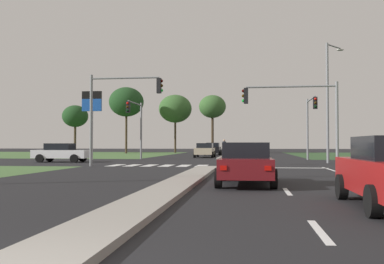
{
  "coord_description": "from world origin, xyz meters",
  "views": [
    {
      "loc": [
        2.36,
        -3.62,
        1.41
      ],
      "look_at": [
        -1.72,
        28.2,
        2.3
      ],
      "focal_mm": 41.22,
      "sensor_mm": 36.0,
      "label": 1
    }
  ],
  "objects_px": {
    "fuel_price_totem": "(92,110)",
    "treeline_near": "(75,116)",
    "car_black_second": "(213,149)",
    "traffic_signal_far_right": "(310,116)",
    "street_lamp_second": "(329,96)",
    "traffic_signal_near_left": "(117,103)",
    "treeline_third": "(175,109)",
    "treeline_fourth": "(212,107)",
    "pedestrian_at_median": "(224,146)",
    "car_white_near": "(61,152)",
    "traffic_signal_far_left": "(136,119)",
    "traffic_signal_near_right": "(299,107)",
    "car_beige_fourth": "(205,150)",
    "treeline_second": "(126,102)",
    "car_maroon_third": "(246,163)"
  },
  "relations": [
    {
      "from": "car_maroon_third",
      "to": "car_beige_fourth",
      "type": "xyz_separation_m",
      "value": [
        -4.53,
        31.39,
        0.03
      ]
    },
    {
      "from": "car_maroon_third",
      "to": "treeline_third",
      "type": "xyz_separation_m",
      "value": [
        -11.72,
        55.14,
        6.41
      ]
    },
    {
      "from": "traffic_signal_far_right",
      "to": "treeline_third",
      "type": "relative_size",
      "value": 0.58
    },
    {
      "from": "street_lamp_second",
      "to": "car_black_second",
      "type": "bearing_deg",
      "value": 114.76
    },
    {
      "from": "fuel_price_totem",
      "to": "treeline_third",
      "type": "distance_m",
      "value": 32.63
    },
    {
      "from": "treeline_near",
      "to": "car_beige_fourth",
      "type": "bearing_deg",
      "value": -42.93
    },
    {
      "from": "traffic_signal_far_right",
      "to": "fuel_price_totem",
      "type": "bearing_deg",
      "value": -179.41
    },
    {
      "from": "car_beige_fourth",
      "to": "treeline_second",
      "type": "distance_m",
      "value": 24.19
    },
    {
      "from": "car_black_second",
      "to": "treeline_near",
      "type": "xyz_separation_m",
      "value": [
        -23.49,
        12.11,
        5.12
      ]
    },
    {
      "from": "pedestrian_at_median",
      "to": "fuel_price_totem",
      "type": "xyz_separation_m",
      "value": [
        -11.7,
        -4.36,
        3.33
      ]
    },
    {
      "from": "car_maroon_third",
      "to": "traffic_signal_far_left",
      "type": "relative_size",
      "value": 0.85
    },
    {
      "from": "traffic_signal_near_right",
      "to": "treeline_second",
      "type": "distance_m",
      "value": 44.18
    },
    {
      "from": "traffic_signal_near_right",
      "to": "car_black_second",
      "type": "bearing_deg",
      "value": 104.37
    },
    {
      "from": "traffic_signal_near_right",
      "to": "treeline_second",
      "type": "height_order",
      "value": "treeline_second"
    },
    {
      "from": "traffic_signal_near_left",
      "to": "fuel_price_totem",
      "type": "xyz_separation_m",
      "value": [
        -5.74,
        11.15,
        0.5
      ]
    },
    {
      "from": "car_beige_fourth",
      "to": "traffic_signal_near_right",
      "type": "xyz_separation_m",
      "value": [
        7.65,
        -19.85,
        2.84
      ]
    },
    {
      "from": "traffic_signal_near_right",
      "to": "car_beige_fourth",
      "type": "bearing_deg",
      "value": 111.07
    },
    {
      "from": "car_black_second",
      "to": "treeline_near",
      "type": "bearing_deg",
      "value": -27.28
    },
    {
      "from": "car_black_second",
      "to": "traffic_signal_near_left",
      "type": "height_order",
      "value": "traffic_signal_near_left"
    },
    {
      "from": "pedestrian_at_median",
      "to": "treeline_second",
      "type": "relative_size",
      "value": 0.17
    },
    {
      "from": "traffic_signal_near_right",
      "to": "treeline_near",
      "type": "height_order",
      "value": "treeline_near"
    },
    {
      "from": "traffic_signal_far_right",
      "to": "traffic_signal_near_left",
      "type": "distance_m",
      "value": 17.65
    },
    {
      "from": "car_maroon_third",
      "to": "street_lamp_second",
      "type": "xyz_separation_m",
      "value": [
        6.05,
        18.29,
        4.27
      ]
    },
    {
      "from": "car_beige_fourth",
      "to": "treeline_fourth",
      "type": "xyz_separation_m",
      "value": [
        -0.84,
        20.37,
        6.34
      ]
    },
    {
      "from": "car_beige_fourth",
      "to": "treeline_fourth",
      "type": "bearing_deg",
      "value": -87.64
    },
    {
      "from": "treeline_third",
      "to": "treeline_fourth",
      "type": "height_order",
      "value": "treeline_third"
    },
    {
      "from": "fuel_price_totem",
      "to": "treeline_near",
      "type": "xyz_separation_m",
      "value": [
        -13.99,
        30.46,
        1.41
      ]
    },
    {
      "from": "treeline_third",
      "to": "treeline_fourth",
      "type": "relative_size",
      "value": 1.06
    },
    {
      "from": "car_beige_fourth",
      "to": "treeline_second",
      "type": "height_order",
      "value": "treeline_second"
    },
    {
      "from": "car_white_near",
      "to": "traffic_signal_far_left",
      "type": "relative_size",
      "value": 0.83
    },
    {
      "from": "car_black_second",
      "to": "pedestrian_at_median",
      "type": "distance_m",
      "value": 14.17
    },
    {
      "from": "traffic_signal_far_left",
      "to": "treeline_near",
      "type": "xyz_separation_m",
      "value": [
        -18.05,
        30.23,
        2.26
      ]
    },
    {
      "from": "treeline_near",
      "to": "traffic_signal_far_left",
      "type": "bearing_deg",
      "value": -59.16
    },
    {
      "from": "pedestrian_at_median",
      "to": "fuel_price_totem",
      "type": "distance_m",
      "value": 12.92
    },
    {
      "from": "treeline_near",
      "to": "traffic_signal_far_right",
      "type": "bearing_deg",
      "value": -42.31
    },
    {
      "from": "car_maroon_third",
      "to": "treeline_second",
      "type": "xyz_separation_m",
      "value": [
        -18.43,
        49.88,
        7.1
      ]
    },
    {
      "from": "traffic_signal_near_left",
      "to": "street_lamp_second",
      "type": "xyz_separation_m",
      "value": [
        14.25,
        6.76,
        1.0
      ]
    },
    {
      "from": "car_white_near",
      "to": "traffic_signal_near_right",
      "type": "bearing_deg",
      "value": 71.39
    },
    {
      "from": "traffic_signal_near_left",
      "to": "treeline_fourth",
      "type": "bearing_deg",
      "value": 85.98
    },
    {
      "from": "street_lamp_second",
      "to": "traffic_signal_near_right",
      "type": "bearing_deg",
      "value": -113.48
    },
    {
      "from": "traffic_signal_near_right",
      "to": "street_lamp_second",
      "type": "height_order",
      "value": "street_lamp_second"
    },
    {
      "from": "pedestrian_at_median",
      "to": "fuel_price_totem",
      "type": "height_order",
      "value": "fuel_price_totem"
    },
    {
      "from": "traffic_signal_far_right",
      "to": "street_lamp_second",
      "type": "height_order",
      "value": "street_lamp_second"
    },
    {
      "from": "fuel_price_totem",
      "to": "treeline_second",
      "type": "bearing_deg",
      "value": 99.39
    },
    {
      "from": "car_white_near",
      "to": "traffic_signal_near_right",
      "type": "relative_size",
      "value": 0.76
    },
    {
      "from": "traffic_signal_near_left",
      "to": "pedestrian_at_median",
      "type": "relative_size",
      "value": 3.36
    },
    {
      "from": "car_beige_fourth",
      "to": "traffic_signal_near_left",
      "type": "relative_size",
      "value": 0.76
    },
    {
      "from": "car_black_second",
      "to": "treeline_near",
      "type": "distance_m",
      "value": 26.92
    },
    {
      "from": "traffic_signal_far_right",
      "to": "treeline_near",
      "type": "bearing_deg",
      "value": 137.69
    },
    {
      "from": "traffic_signal_near_right",
      "to": "traffic_signal_far_left",
      "type": "distance_m",
      "value": 17.27
    }
  ]
}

